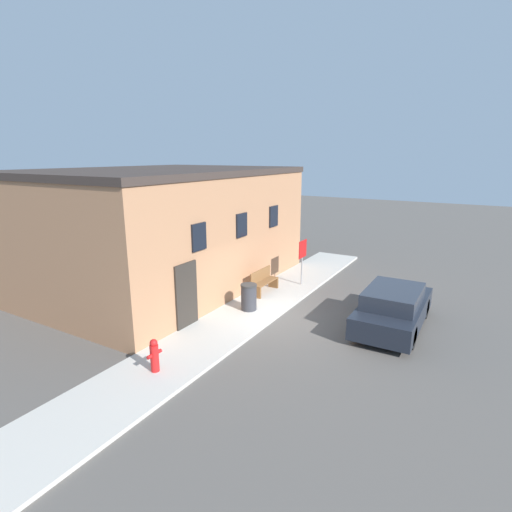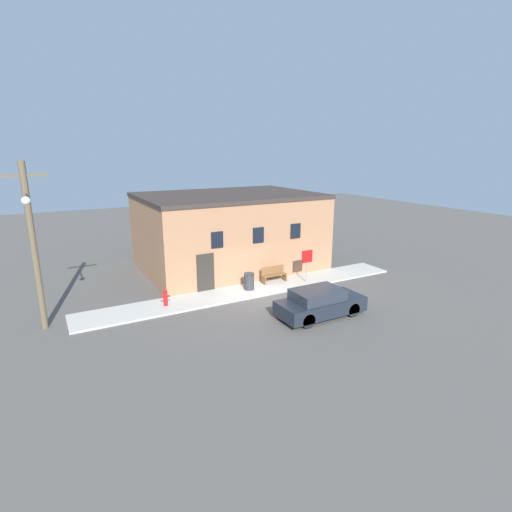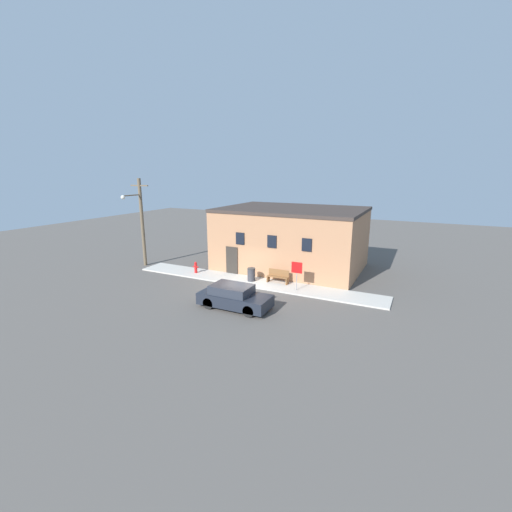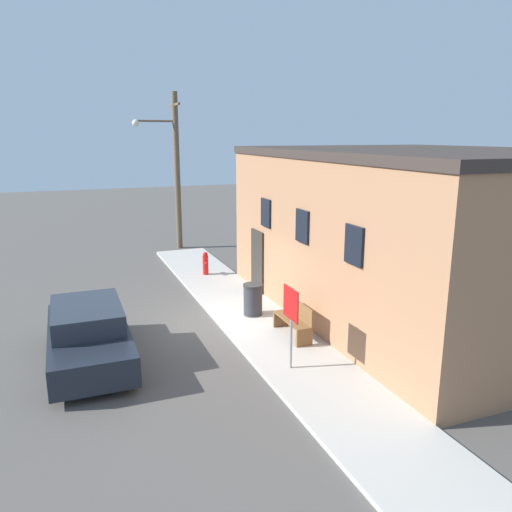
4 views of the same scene
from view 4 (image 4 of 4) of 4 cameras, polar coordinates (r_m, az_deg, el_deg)
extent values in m
plane|color=#56514C|center=(14.61, -4.51, -7.74)|extent=(80.00, 80.00, 0.00)
cube|color=#BCB7AD|center=(14.92, -0.45, -7.02)|extent=(18.83, 2.20, 0.10)
cube|color=#A87551|center=(15.92, 18.30, 2.20)|extent=(11.10, 7.95, 4.69)
cube|color=#382D28|center=(15.65, 18.98, 11.08)|extent=(11.20, 8.05, 0.24)
cube|color=black|center=(15.95, 1.15, 4.96)|extent=(0.70, 0.08, 0.90)
cube|color=black|center=(13.63, 5.34, 3.42)|extent=(0.70, 0.08, 0.90)
cube|color=black|center=(11.42, 11.17, 1.22)|extent=(0.70, 0.08, 0.90)
cube|color=#2D2823|center=(16.99, 0.17, -0.73)|extent=(1.00, 0.08, 2.20)
cylinder|color=red|center=(19.21, -5.79, -1.05)|extent=(0.22, 0.22, 0.73)
sphere|color=red|center=(19.11, -5.82, 0.16)|extent=(0.20, 0.20, 0.20)
cylinder|color=red|center=(19.34, -5.94, -0.62)|extent=(0.12, 0.10, 0.10)
cylinder|color=red|center=(19.03, -5.66, -0.85)|extent=(0.12, 0.10, 0.10)
cylinder|color=gray|center=(11.41, 4.04, -8.27)|extent=(0.06, 0.06, 1.92)
cube|color=red|center=(11.19, 4.00, -5.47)|extent=(0.74, 0.02, 0.74)
cube|color=brown|center=(14.06, 2.85, -7.19)|extent=(0.08, 0.44, 0.44)
cube|color=brown|center=(12.85, 5.53, -9.30)|extent=(0.08, 0.44, 0.44)
cube|color=brown|center=(13.36, 4.15, -7.25)|extent=(1.53, 0.44, 0.04)
cube|color=brown|center=(13.36, 4.94, -6.13)|extent=(1.53, 0.04, 0.46)
cylinder|color=#333338|center=(14.85, -0.36, -5.10)|extent=(0.55, 0.55, 0.88)
cylinder|color=#2D2D2D|center=(14.70, -0.36, -3.36)|extent=(0.58, 0.58, 0.06)
cylinder|color=brown|center=(23.95, -9.00, 9.42)|extent=(0.27, 0.27, 7.25)
cylinder|color=brown|center=(23.72, -11.40, 14.89)|extent=(0.10, 1.79, 0.10)
sphere|color=silver|center=(23.58, -13.59, 14.55)|extent=(0.32, 0.32, 0.32)
cube|color=brown|center=(23.93, -9.28, 16.70)|extent=(1.80, 0.10, 0.10)
cylinder|color=black|center=(11.66, -14.03, -12.07)|extent=(0.67, 0.20, 0.67)
cylinder|color=black|center=(11.61, -22.12, -12.82)|extent=(0.67, 0.20, 0.67)
cylinder|color=black|center=(14.07, -15.49, -7.60)|extent=(0.67, 0.20, 0.67)
cylinder|color=black|center=(14.03, -22.09, -8.20)|extent=(0.67, 0.20, 0.67)
cube|color=#1E232D|center=(12.73, -18.52, -9.21)|extent=(4.23, 1.81, 0.68)
cube|color=#282D38|center=(12.72, -18.78, -6.39)|extent=(2.33, 1.59, 0.51)
camera|label=1|loc=(24.64, -26.57, 12.63)|focal=28.00mm
camera|label=2|loc=(26.86, -53.80, 13.19)|focal=28.00mm
camera|label=3|loc=(16.27, -104.37, 5.39)|focal=24.00mm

